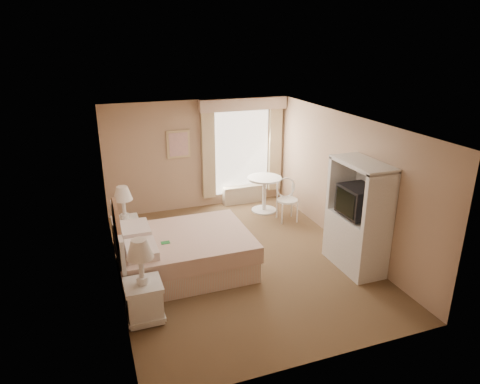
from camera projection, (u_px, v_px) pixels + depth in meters
name	position (u px, v px, depth m)	size (l,w,h in m)	color
room	(239.00, 195.00, 7.30)	(4.21, 5.51, 2.51)	brown
window	(243.00, 148.00, 9.95)	(2.05, 0.22, 2.51)	white
framed_art	(178.00, 144.00, 9.45)	(0.52, 0.04, 0.62)	#D3B682
bed	(178.00, 252.00, 7.21)	(2.21, 1.74, 1.54)	#DAA68E
nightstand_near	(143.00, 291.00, 5.93)	(0.51, 0.51, 1.24)	white
nightstand_far	(126.00, 225.00, 8.06)	(0.49, 0.49, 1.20)	white
round_table	(264.00, 189.00, 9.70)	(0.77, 0.77, 0.81)	white
cafe_chair	(287.00, 196.00, 9.25)	(0.49, 0.49, 0.93)	white
armoire	(357.00, 225.00, 7.25)	(0.57, 1.14, 1.90)	white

